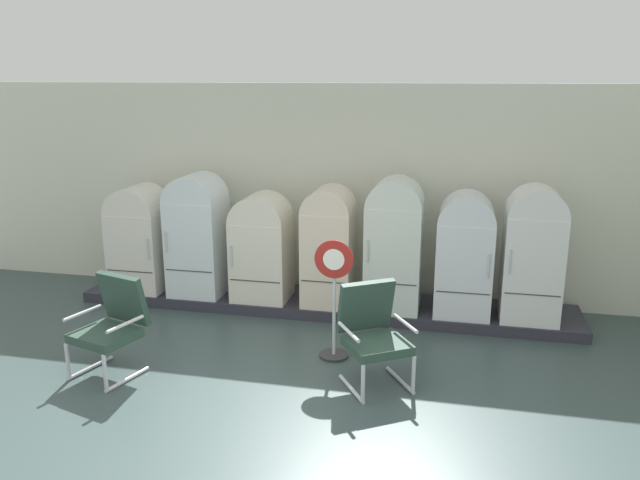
# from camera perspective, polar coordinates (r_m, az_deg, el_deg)

# --- Properties ---
(ground) EXTENTS (12.00, 10.00, 0.05)m
(ground) POSITION_cam_1_polar(r_m,az_deg,el_deg) (5.67, -6.38, -17.29)
(ground) COLOR #384948
(back_wall) EXTENTS (11.76, 0.12, 2.88)m
(back_wall) POSITION_cam_1_polar(r_m,az_deg,el_deg) (8.48, 1.27, 4.46)
(back_wall) COLOR silver
(back_wall) RESTS_ON ground
(display_plinth) EXTENTS (6.44, 0.95, 0.13)m
(display_plinth) POSITION_cam_1_polar(r_m,az_deg,el_deg) (8.25, 0.35, -5.82)
(display_plinth) COLOR #2D2D37
(display_plinth) RESTS_ON ground
(refrigerator_0) EXTENTS (0.70, 0.69, 1.42)m
(refrigerator_0) POSITION_cam_1_polar(r_m,az_deg,el_deg) (8.77, -16.09, 0.39)
(refrigerator_0) COLOR silver
(refrigerator_0) RESTS_ON display_plinth
(refrigerator_1) EXTENTS (0.69, 0.68, 1.61)m
(refrigerator_1) POSITION_cam_1_polar(r_m,az_deg,el_deg) (8.38, -11.12, 0.80)
(refrigerator_1) COLOR white
(refrigerator_1) RESTS_ON display_plinth
(refrigerator_2) EXTENTS (0.71, 0.64, 1.39)m
(refrigerator_2) POSITION_cam_1_polar(r_m,az_deg,el_deg) (8.09, -5.35, -0.42)
(refrigerator_2) COLOR silver
(refrigerator_2) RESTS_ON display_plinth
(refrigerator_3) EXTENTS (0.61, 0.66, 1.51)m
(refrigerator_3) POSITION_cam_1_polar(r_m,az_deg,el_deg) (7.85, 0.80, -0.23)
(refrigerator_3) COLOR beige
(refrigerator_3) RESTS_ON display_plinth
(refrigerator_4) EXTENTS (0.67, 0.65, 1.65)m
(refrigerator_4) POSITION_cam_1_polar(r_m,az_deg,el_deg) (7.71, 6.77, -0.05)
(refrigerator_4) COLOR silver
(refrigerator_4) RESTS_ON display_plinth
(refrigerator_5) EXTENTS (0.67, 0.71, 1.49)m
(refrigerator_5) POSITION_cam_1_polar(r_m,az_deg,el_deg) (7.73, 13.05, -0.97)
(refrigerator_5) COLOR white
(refrigerator_5) RESTS_ON display_plinth
(refrigerator_6) EXTENTS (0.67, 0.63, 1.61)m
(refrigerator_6) POSITION_cam_1_polar(r_m,az_deg,el_deg) (7.73, 18.84, -0.88)
(refrigerator_6) COLOR white
(refrigerator_6) RESTS_ON display_plinth
(armchair_left) EXTENTS (0.75, 0.79, 1.02)m
(armchair_left) POSITION_cam_1_polar(r_m,az_deg,el_deg) (6.74, -18.40, -7.07)
(armchair_left) COLOR silver
(armchair_left) RESTS_ON ground
(armchair_right) EXTENTS (0.83, 0.86, 1.02)m
(armchair_right) POSITION_cam_1_polar(r_m,az_deg,el_deg) (6.22, 4.83, -8.22)
(armchair_right) COLOR silver
(armchair_right) RESTS_ON ground
(sign_stand) EXTENTS (0.41, 0.32, 1.32)m
(sign_stand) POSITION_cam_1_polar(r_m,az_deg,el_deg) (6.70, 1.28, -5.93)
(sign_stand) COLOR #2D2D30
(sign_stand) RESTS_ON ground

